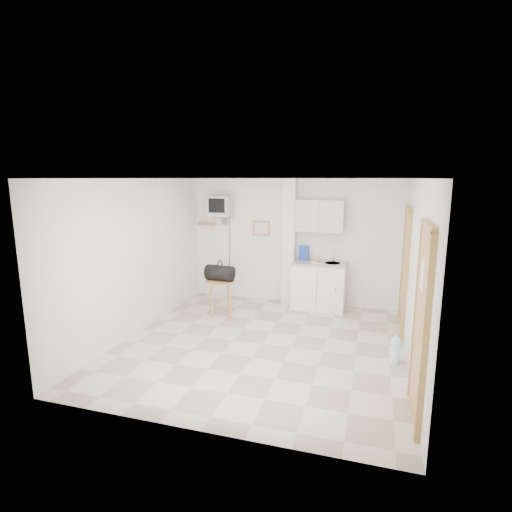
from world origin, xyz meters
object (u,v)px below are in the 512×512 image
(round_table, at_px, (220,286))
(duffel_bag, at_px, (220,273))
(crt_television, at_px, (221,207))
(water_bottle, at_px, (395,350))

(round_table, xyz_separation_m, duffel_bag, (-0.01, 0.03, 0.25))
(crt_television, xyz_separation_m, round_table, (0.35, -0.98, -1.38))
(round_table, xyz_separation_m, water_bottle, (3.03, -1.12, -0.37))
(crt_television, distance_m, duffel_bag, 1.51)
(crt_television, bearing_deg, round_table, -70.36)
(water_bottle, bearing_deg, round_table, 159.62)
(crt_television, xyz_separation_m, duffel_bag, (0.34, -0.95, -1.13))
(duffel_bag, height_order, water_bottle, duffel_bag)
(duffel_bag, relative_size, water_bottle, 1.34)
(crt_television, relative_size, water_bottle, 5.40)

